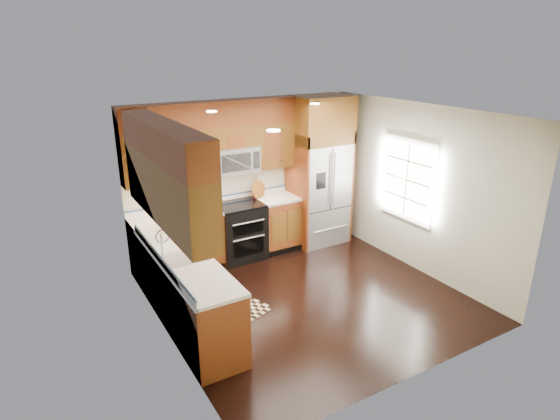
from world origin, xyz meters
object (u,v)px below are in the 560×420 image
range (240,231)px  refrigerator (319,171)px  knife_block (204,200)px  rug (215,302)px  utensil_crock (256,189)px

range → refrigerator: refrigerator is taller
knife_block → range: bearing=-15.8°
rug → knife_block: bearing=54.5°
knife_block → rug: bearing=-107.7°
rug → utensil_crock: 2.25m
rug → knife_block: 1.73m
rug → refrigerator: bearing=6.2°
range → refrigerator: size_ratio=0.36×
refrigerator → rug: 3.03m
refrigerator → knife_block: 2.11m
range → knife_block: size_ratio=3.06×
range → knife_block: bearing=164.2°
range → refrigerator: bearing=-1.4°
range → knife_block: knife_block is taller
rug → utensil_crock: size_ratio=4.02×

